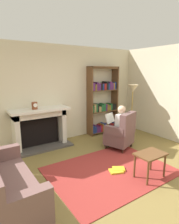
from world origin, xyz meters
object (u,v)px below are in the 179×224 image
object	(u,v)px
seated_reader	(118,125)
sofa_floral	(5,187)
side_table	(150,157)
floor_lamp	(133,93)
armchair_reading	(121,133)
fireplace	(40,126)
bookshelf	(103,102)
mantel_clock	(35,106)

from	to	relation	value
seated_reader	sofa_floral	xyz separation A→B (m)	(-2.87, -0.76, -0.30)
side_table	floor_lamp	bearing A→B (deg)	52.23
armchair_reading	sofa_floral	bearing A→B (deg)	-7.95
fireplace	seated_reader	world-z (taller)	seated_reader
fireplace	armchair_reading	world-z (taller)	fireplace
side_table	bookshelf	bearing A→B (deg)	71.12
bookshelf	side_table	xyz separation A→B (m)	(-0.90, -2.63, -0.59)
sofa_floral	floor_lamp	world-z (taller)	floor_lamp
armchair_reading	sofa_floral	xyz separation A→B (m)	(-2.92, -0.65, -0.10)
sofa_floral	fireplace	bearing A→B (deg)	-32.47
bookshelf	side_table	size ratio (longest dim) A/B	3.80
sofa_floral	side_table	size ratio (longest dim) A/B	3.05
mantel_clock	floor_lamp	distance (m)	2.88
bookshelf	side_table	world-z (taller)	bookshelf
bookshelf	seated_reader	distance (m)	1.33
seated_reader	floor_lamp	world-z (taller)	floor_lamp
floor_lamp	mantel_clock	bearing A→B (deg)	168.12
sofa_floral	floor_lamp	size ratio (longest dim) A/B	1.07
fireplace	floor_lamp	world-z (taller)	floor_lamp
seated_reader	sofa_floral	world-z (taller)	seated_reader
mantel_clock	bookshelf	size ratio (longest dim) A/B	0.08
fireplace	sofa_floral	bearing A→B (deg)	-121.89
fireplace	armchair_reading	size ratio (longest dim) A/B	1.58
side_table	floor_lamp	size ratio (longest dim) A/B	0.35
armchair_reading	side_table	bearing A→B (deg)	48.24
mantel_clock	floor_lamp	bearing A→B (deg)	-11.88
mantel_clock	sofa_floral	size ratio (longest dim) A/B	0.11
seated_reader	fireplace	bearing A→B (deg)	-55.54
fireplace	mantel_clock	size ratio (longest dim) A/B	8.51
seated_reader	sofa_floral	size ratio (longest dim) A/B	0.67
fireplace	floor_lamp	size ratio (longest dim) A/B	0.96
mantel_clock	bookshelf	xyz separation A→B (m)	(2.23, 0.14, -0.14)
mantel_clock	floor_lamp	xyz separation A→B (m)	(2.81, -0.59, 0.20)
seated_reader	floor_lamp	size ratio (longest dim) A/B	0.72
seated_reader	side_table	bearing A→B (deg)	51.22
mantel_clock	side_table	xyz separation A→B (m)	(1.33, -2.50, -0.73)
sofa_floral	seated_reader	bearing A→B (deg)	-75.71
mantel_clock	armchair_reading	distance (m)	2.30
mantel_clock	armchair_reading	world-z (taller)	mantel_clock
floor_lamp	sofa_floral	bearing A→B (deg)	-162.30
armchair_reading	seated_reader	size ratio (longest dim) A/B	0.85
mantel_clock	side_table	world-z (taller)	mantel_clock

